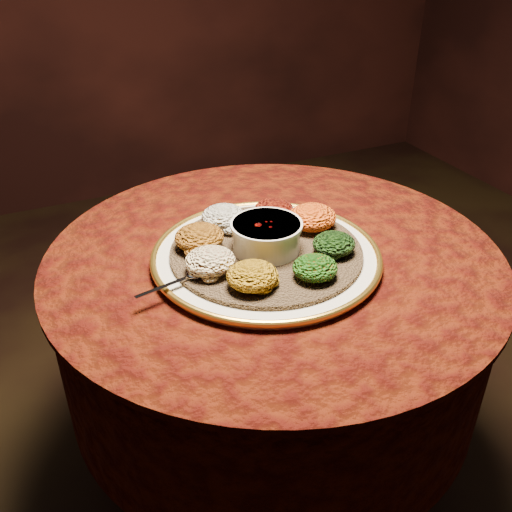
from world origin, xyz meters
name	(u,v)px	position (x,y,z in m)	size (l,w,h in m)	color
table	(272,319)	(0.00, 0.00, 0.55)	(0.96, 0.96, 0.73)	black
platter	(266,256)	(-0.03, -0.03, 0.75)	(0.47, 0.47, 0.02)	beige
injera	(266,251)	(-0.03, -0.03, 0.76)	(0.39, 0.39, 0.01)	brown
stew_bowl	(266,234)	(-0.03, -0.03, 0.80)	(0.14, 0.14, 0.06)	silver
spoon	(192,276)	(-0.20, -0.06, 0.77)	(0.15, 0.05, 0.01)	silver
portion_ayib	(223,216)	(-0.07, 0.10, 0.78)	(0.10, 0.09, 0.05)	silver
portion_kitfo	(274,210)	(0.04, 0.09, 0.78)	(0.09, 0.08, 0.04)	black
portion_tikil	(312,217)	(0.10, 0.01, 0.79)	(0.11, 0.10, 0.05)	orange
portion_gomen	(334,244)	(0.09, -0.09, 0.78)	(0.09, 0.08, 0.04)	black
portion_mixveg	(315,268)	(0.01, -0.16, 0.78)	(0.09, 0.08, 0.04)	#A43D0A
portion_kik	(252,276)	(-0.11, -0.13, 0.78)	(0.10, 0.09, 0.05)	#A7750E
portion_timatim	(210,261)	(-0.16, -0.06, 0.79)	(0.10, 0.09, 0.05)	maroon
portion_shiro	(199,237)	(-0.15, 0.04, 0.79)	(0.10, 0.10, 0.05)	#8A5010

